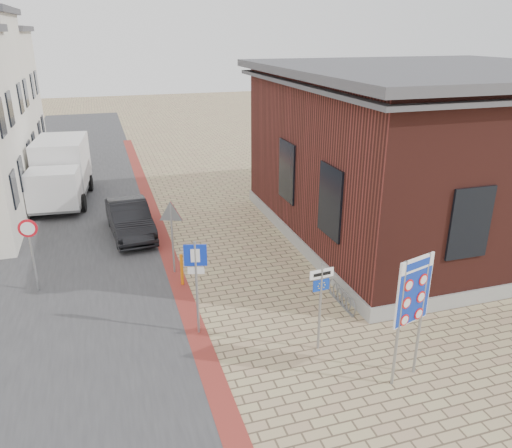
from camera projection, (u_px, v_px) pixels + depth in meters
ground at (287, 361)px, 12.98m from camera, size 120.00×120.00×0.00m
road_strip at (76, 204)px, 24.77m from camera, size 7.00×60.00×0.02m
curb_strip at (160, 232)px, 21.30m from camera, size 0.60×40.00×0.02m
brick_building at (433, 149)px, 20.46m from camera, size 13.00×13.00×6.80m
bike_rack at (342, 297)px, 15.58m from camera, size 0.08×1.80×0.60m
sedan at (130, 219)px, 20.76m from camera, size 1.89×4.50×1.45m
box_truck at (61, 171)px, 24.69m from camera, size 2.88×5.94×3.01m
border_sign at (414, 293)px, 11.51m from camera, size 1.09×0.36×3.29m
essen_sign at (321, 293)px, 12.92m from camera, size 0.68×0.10×2.53m
parking_sign at (196, 271)px, 13.51m from camera, size 0.61×0.20×2.82m
yield_sign at (171, 220)px, 17.02m from camera, size 0.89×0.39×2.63m
speed_sign at (31, 243)px, 15.89m from camera, size 0.60×0.08×2.53m
bollard at (182, 270)px, 16.69m from camera, size 0.12×0.12×1.13m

